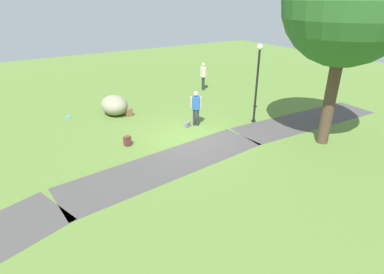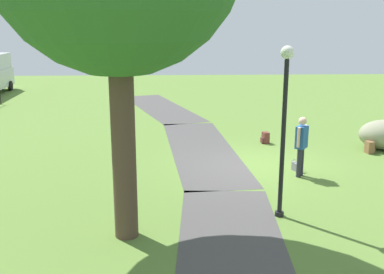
{
  "view_description": "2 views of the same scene",
  "coord_description": "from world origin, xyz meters",
  "views": [
    {
      "loc": [
        6.64,
        10.34,
        5.66
      ],
      "look_at": [
        1.23,
        1.99,
        1.08
      ],
      "focal_mm": 28.68,
      "sensor_mm": 36.0,
      "label": 1
    },
    {
      "loc": [
        -13.01,
        2.48,
        4.22
      ],
      "look_at": [
        0.06,
        1.95,
        0.91
      ],
      "focal_mm": 42.95,
      "sensor_mm": 36.0,
      "label": 2
    }
  ],
  "objects": [
    {
      "name": "ground_plane",
      "position": [
        0.0,
        0.0,
        0.0
      ],
      "size": [
        48.0,
        48.0,
        0.0
      ],
      "primitive_type": "plane",
      "color": "#5A7B33"
    },
    {
      "name": "footpath_segment_mid",
      "position": [
        1.97,
        1.54,
        0.0
      ],
      "size": [
        8.15,
        2.76,
        0.01
      ],
      "color": "#484544",
      "rests_on": "ground"
    },
    {
      "name": "footpath_segment_far",
      "position": [
        9.76,
        3.13,
        0.0
      ],
      "size": [
        8.25,
        4.48,
        0.01
      ],
      "color": "#484544",
      "rests_on": "ground"
    },
    {
      "name": "lamp_post",
      "position": [
        -3.6,
        0.15,
        2.3
      ],
      "size": [
        0.28,
        0.28,
        3.74
      ],
      "color": "black",
      "rests_on": "ground"
    },
    {
      "name": "woman_with_handbag",
      "position": [
        -0.95,
        -1.02,
        0.98
      ],
      "size": [
        0.43,
        0.41,
        1.69
      ],
      "color": "#2A2935",
      "rests_on": "ground"
    },
    {
      "name": "handbag_on_grass",
      "position": [
        -0.49,
        -1.05,
        0.14
      ],
      "size": [
        0.35,
        0.35,
        0.31
      ],
      "color": "gray",
      "rests_on": "ground"
    },
    {
      "name": "backpack_by_boulder",
      "position": [
        1.25,
        -3.94,
        0.19
      ],
      "size": [
        0.31,
        0.29,
        0.4
      ],
      "color": "brown",
      "rests_on": "ground"
    },
    {
      "name": "spare_backpack_on_lawn",
      "position": [
        2.64,
        -0.76,
        0.19
      ],
      "size": [
        0.31,
        0.3,
        0.4
      ],
      "color": "brown",
      "rests_on": "ground"
    },
    {
      "name": "frisbee_on_grass",
      "position": [
        3.96,
        -5.55,
        0.01
      ],
      "size": [
        0.27,
        0.27,
        0.02
      ],
      "color": "#3999E0",
      "rests_on": "ground"
    }
  ]
}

